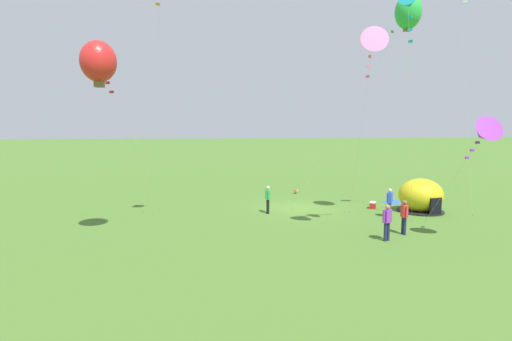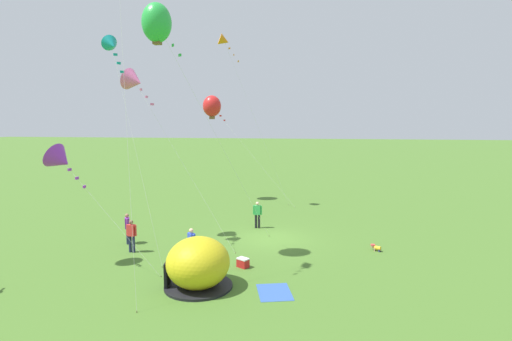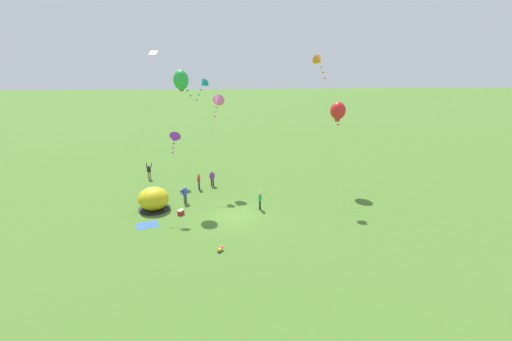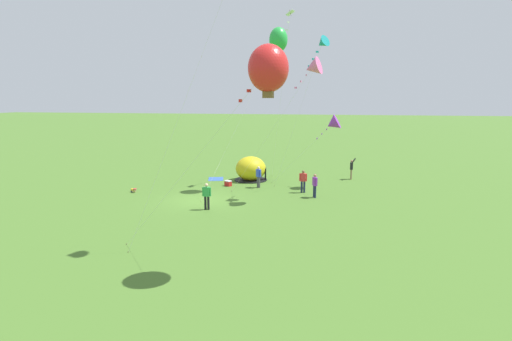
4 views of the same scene
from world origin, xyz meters
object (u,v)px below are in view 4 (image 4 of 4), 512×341
(cooler_box, at_px, (228,183))
(toddler_crawling, at_px, (134,190))
(person_center_field, at_px, (259,176))
(kite_teal, at_px, (322,43))
(person_watching_sky, at_px, (352,168))
(person_far_back, at_px, (207,195))
(kite_pink, at_px, (313,68))
(popup_tent, at_px, (251,169))
(kite_green, at_px, (278,40))
(kite_purple, at_px, (332,124))
(kite_white, at_px, (289,23))
(person_strolling, at_px, (315,184))
(kite_red, at_px, (268,69))
(person_with_toddler, at_px, (303,180))

(cooler_box, xyz_separation_m, toddler_crawling, (3.58, -6.44, -0.04))
(person_center_field, distance_m, kite_teal, 11.03)
(person_watching_sky, xyz_separation_m, kite_teal, (6.73, -2.61, 9.73))
(person_far_back, xyz_separation_m, kite_pink, (-3.69, 6.28, 8.06))
(kite_teal, xyz_separation_m, kite_pink, (1.37, -0.51, -1.70))
(person_watching_sky, bearing_deg, popup_tent, -75.58)
(kite_green, relative_size, kite_purple, 2.10)
(toddler_crawling, relative_size, kite_purple, 0.09)
(kite_pink, bearing_deg, popup_tent, -137.25)
(kite_green, height_order, kite_white, kite_white)
(cooler_box, height_order, person_strolling, person_strolling)
(kite_red, height_order, kite_teal, kite_teal)
(person_strolling, xyz_separation_m, kite_green, (-2.26, -3.06, 10.33))
(person_watching_sky, height_order, kite_teal, kite_teal)
(person_far_back, distance_m, kite_green, 12.86)
(kite_teal, xyz_separation_m, kite_purple, (-3.34, 0.86, -5.68))
(person_watching_sky, relative_size, person_with_toddler, 1.10)
(person_watching_sky, xyz_separation_m, kite_purple, (3.39, -1.75, 4.06))
(kite_red, bearing_deg, kite_white, -175.48)
(person_watching_sky, bearing_deg, person_far_back, -38.57)
(cooler_box, xyz_separation_m, kite_white, (-2.34, 4.48, 12.65))
(person_center_field, bearing_deg, person_with_toddler, 74.16)
(person_strolling, bearing_deg, person_center_field, -117.54)
(kite_teal, distance_m, kite_white, 5.59)
(kite_white, bearing_deg, person_strolling, 28.58)
(kite_red, relative_size, kite_pink, 0.93)
(popup_tent, height_order, kite_red, kite_red)
(toddler_crawling, bearing_deg, person_center_field, 111.07)
(toddler_crawling, bearing_deg, kite_purple, 108.68)
(person_center_field, relative_size, person_with_toddler, 1.00)
(kite_green, bearing_deg, kite_pink, 41.50)
(kite_green, xyz_separation_m, kite_purple, (-1.60, 4.12, -6.23))
(person_far_back, bearing_deg, kite_red, 32.59)
(person_strolling, relative_size, kite_teal, 0.15)
(person_strolling, height_order, person_with_toddler, same)
(person_center_field, height_order, kite_teal, kite_teal)
(kite_green, bearing_deg, kite_red, 6.86)
(kite_red, xyz_separation_m, kite_pink, (-12.08, 0.92, 0.88))
(kite_teal, height_order, kite_white, kite_white)
(person_center_field, height_order, kite_pink, kite_pink)
(popup_tent, xyz_separation_m, kite_purple, (1.19, 6.83, 4.06))
(popup_tent, xyz_separation_m, person_center_field, (2.67, 1.20, -0.03))
(popup_tent, height_order, kite_pink, kite_pink)
(person_with_toddler, height_order, kite_white, kite_white)
(person_with_toddler, height_order, kite_teal, kite_teal)
(cooler_box, relative_size, person_watching_sky, 0.34)
(person_center_field, distance_m, kite_purple, 7.12)
(cooler_box, relative_size, person_strolling, 0.37)
(person_with_toddler, height_order, kite_green, kite_green)
(person_watching_sky, height_order, person_center_field, person_watching_sky)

